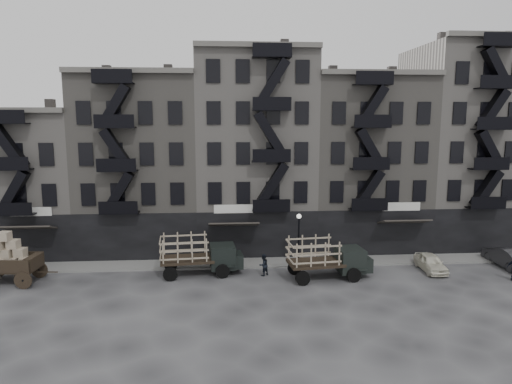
{
  "coord_description": "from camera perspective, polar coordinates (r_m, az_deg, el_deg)",
  "views": [
    {
      "loc": [
        -2.74,
        -31.52,
        11.55
      ],
      "look_at": [
        -0.23,
        4.0,
        5.81
      ],
      "focal_mm": 32.0,
      "sensor_mm": 36.0,
      "label": 1
    }
  ],
  "objects": [
    {
      "name": "stake_truck_west",
      "position": [
        34.53,
        -7.17,
        -7.44
      ],
      "size": [
        6.22,
        2.98,
        3.03
      ],
      "rotation": [
        0.0,
        0.0,
        0.09
      ],
      "color": "black",
      "rests_on": "ground"
    },
    {
      "name": "sidewalk",
      "position": [
        37.19,
        0.39,
        -8.82
      ],
      "size": [
        55.0,
        2.5,
        0.15
      ],
      "primitive_type": "cube",
      "color": "slate",
      "rests_on": "ground"
    },
    {
      "name": "lamp_post",
      "position": [
        35.69,
        5.37,
        -5.11
      ],
      "size": [
        0.36,
        0.36,
        4.28
      ],
      "color": "black",
      "rests_on": "ground"
    },
    {
      "name": "horse",
      "position": [
        38.35,
        -28.61,
        -8.13
      ],
      "size": [
        2.32,
        1.73,
        1.78
      ],
      "primitive_type": "imported",
      "rotation": [
        0.0,
        0.0,
        1.99
      ],
      "color": "beige",
      "rests_on": "ground"
    },
    {
      "name": "car_far",
      "position": [
        41.35,
        28.93,
        -7.11
      ],
      "size": [
        1.71,
        4.76,
        1.56
      ],
      "primitive_type": "imported",
      "rotation": [
        0.0,
        0.0,
        3.15
      ],
      "color": "#242426",
      "rests_on": "ground"
    },
    {
      "name": "building_mideast",
      "position": [
        43.45,
        13.06,
        3.57
      ],
      "size": [
        10.0,
        11.35,
        16.2
      ],
      "color": "slate",
      "rests_on": "ground"
    },
    {
      "name": "wagon",
      "position": [
        36.83,
        -28.79,
        -6.86
      ],
      "size": [
        4.58,
        2.77,
        3.7
      ],
      "rotation": [
        0.0,
        0.0,
        -0.1
      ],
      "color": "black",
      "rests_on": "ground"
    },
    {
      "name": "stake_truck_east",
      "position": [
        33.84,
        8.84,
        -7.83
      ],
      "size": [
        6.23,
        3.02,
        3.03
      ],
      "rotation": [
        0.0,
        0.0,
        0.1
      ],
      "color": "black",
      "rests_on": "ground"
    },
    {
      "name": "building_east",
      "position": [
        47.25,
        24.85,
        5.22
      ],
      "size": [
        10.0,
        11.35,
        19.2
      ],
      "color": "gray",
      "rests_on": "ground"
    },
    {
      "name": "car_east",
      "position": [
        37.8,
        21.0,
        -8.24
      ],
      "size": [
        1.65,
        3.85,
        1.29
      ],
      "primitive_type": "imported",
      "rotation": [
        0.0,
        0.0,
        -0.03
      ],
      "color": "silver",
      "rests_on": "ground"
    },
    {
      "name": "building_west",
      "position": [
        45.14,
        -26.48,
        1.13
      ],
      "size": [
        10.0,
        11.35,
        13.2
      ],
      "color": "gray",
      "rests_on": "ground"
    },
    {
      "name": "ground",
      "position": [
        33.68,
        0.89,
        -10.9
      ],
      "size": [
        140.0,
        140.0,
        0.0
      ],
      "primitive_type": "plane",
      "color": "#38383A",
      "rests_on": "ground"
    },
    {
      "name": "building_midwest",
      "position": [
        42.17,
        -13.96,
        3.38
      ],
      "size": [
        10.0,
        11.35,
        16.2
      ],
      "color": "slate",
      "rests_on": "ground"
    },
    {
      "name": "building_center",
      "position": [
        41.54,
        -0.24,
        4.95
      ],
      "size": [
        10.0,
        11.35,
        18.2
      ],
      "color": "gray",
      "rests_on": "ground"
    },
    {
      "name": "pedestrian_mid",
      "position": [
        34.24,
        0.94,
        -9.1
      ],
      "size": [
        1.01,
        0.99,
        1.65
      ],
      "primitive_type": "imported",
      "rotation": [
        0.0,
        0.0,
        3.81
      ],
      "color": "black",
      "rests_on": "ground"
    }
  ]
}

